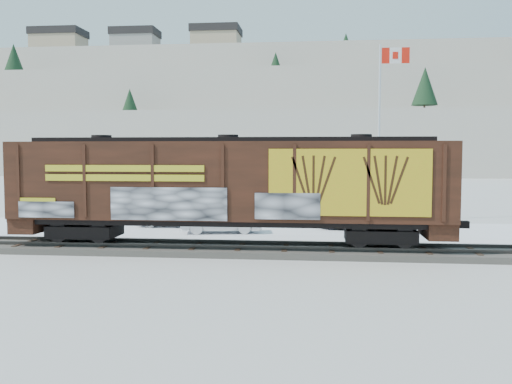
# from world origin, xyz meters

# --- Properties ---
(ground) EXTENTS (500.00, 500.00, 0.00)m
(ground) POSITION_xyz_m (0.00, 0.00, 0.00)
(ground) COLOR white
(ground) RESTS_ON ground
(rail_track) EXTENTS (50.00, 3.40, 0.43)m
(rail_track) POSITION_xyz_m (0.00, 0.00, 0.15)
(rail_track) COLOR #59544C
(rail_track) RESTS_ON ground
(parking_strip) EXTENTS (40.00, 8.00, 0.03)m
(parking_strip) POSITION_xyz_m (0.00, 7.50, 0.01)
(parking_strip) COLOR white
(parking_strip) RESTS_ON ground
(hillside) EXTENTS (360.00, 110.00, 93.00)m
(hillside) POSITION_xyz_m (-0.05, 139.79, 14.37)
(hillside) COLOR white
(hillside) RESTS_ON ground
(hopper_railcar) EXTENTS (19.34, 3.06, 4.69)m
(hopper_railcar) POSITION_xyz_m (-2.56, -0.01, 3.04)
(hopper_railcar) COLOR black
(hopper_railcar) RESTS_ON rail_track
(flagpole) EXTENTS (2.30, 0.90, 11.31)m
(flagpole) POSITION_xyz_m (5.40, 12.56, 4.17)
(flagpole) COLOR silver
(flagpole) RESTS_ON ground
(car_silver) EXTENTS (4.68, 1.96, 1.58)m
(car_silver) POSITION_xyz_m (-7.09, 8.13, 0.82)
(car_silver) COLOR silver
(car_silver) RESTS_ON parking_strip
(car_white) EXTENTS (4.58, 2.25, 1.45)m
(car_white) POSITION_xyz_m (-3.88, 5.81, 0.75)
(car_white) COLOR white
(car_white) RESTS_ON parking_strip
(car_dark) EXTENTS (4.57, 2.90, 1.23)m
(car_dark) POSITION_xyz_m (3.51, 7.84, 0.65)
(car_dark) COLOR black
(car_dark) RESTS_ON parking_strip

